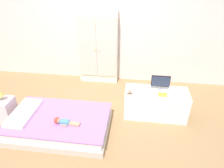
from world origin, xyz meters
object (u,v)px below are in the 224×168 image
doll (62,122)px  nightstand (5,109)px  bed (60,124)px  rocking_horse_toy (130,91)px  wardrobe (98,48)px  tv_monitor (161,82)px  tv_stand (155,104)px  book_yellow (163,95)px

doll → nightstand: (-1.11, 0.28, -0.11)m
bed → rocking_horse_toy: bearing=22.4°
nightstand → rocking_horse_toy: rocking_horse_toy is taller
wardrobe → rocking_horse_toy: size_ratio=13.66×
wardrobe → tv_monitor: bearing=-39.7°
nightstand → rocking_horse_toy: bearing=8.0°
doll → tv_stand: 1.56m
nightstand → tv_monitor: (2.54, 0.49, 0.44)m
bed → wardrobe: bearing=79.4°
wardrobe → rocking_horse_toy: 1.45m
nightstand → tv_monitor: 2.63m
doll → tv_stand: bearing=26.8°
bed → rocking_horse_toy: rocking_horse_toy is taller
nightstand → book_yellow: bearing=7.2°
doll → tv_monitor: bearing=28.3°
book_yellow → tv_monitor: bearing=102.0°
wardrobe → tv_stand: size_ratio=1.49×
bed → tv_stand: 1.60m
wardrobe → book_yellow: (1.26, -1.18, -0.28)m
doll → tv_stand: (1.39, 0.70, -0.06)m
wardrobe → bed: bearing=-100.6°
rocking_horse_toy → book_yellow: size_ratio=0.78×
bed → tv_monitor: bearing=22.6°
tv_stand → tv_monitor: size_ratio=3.42×
tv_stand → book_yellow: 0.28m
wardrobe → tv_stand: bearing=-42.6°
wardrobe → tv_stand: wardrobe is taller
book_yellow → wardrobe: bearing=136.9°
doll → wardrobe: (0.21, 1.79, 0.47)m
bed → tv_stand: tv_stand is taller
tv_stand → book_yellow: size_ratio=7.11×
rocking_horse_toy → tv_stand: bearing=17.0°
rocking_horse_toy → doll: bearing=-149.3°
wardrobe → rocking_horse_toy: wardrobe is taller
nightstand → tv_monitor: bearing=11.0°
tv_monitor → rocking_horse_toy: (-0.48, -0.20, -0.10)m
bed → wardrobe: (0.31, 1.66, 0.64)m
bed → tv_stand: size_ratio=1.47×
bed → doll: 0.24m
nightstand → tv_stand: size_ratio=0.37×
tv_monitor → doll: bearing=-151.7°
doll → rocking_horse_toy: (0.96, 0.57, 0.24)m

